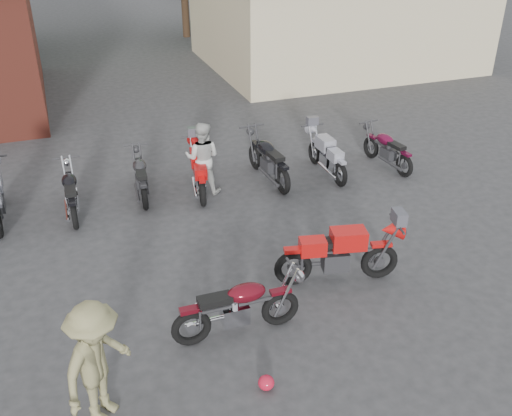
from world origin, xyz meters
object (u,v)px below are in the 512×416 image
object	(u,v)px
person_tan	(97,363)
sportbike	(340,251)
row_bike_2	(71,190)
row_bike_7	(387,147)
person_light	(202,158)
vintage_motorcycle	(239,304)
row_bike_4	(199,168)
row_bike_3	(141,174)
row_bike_6	(327,153)
row_bike_5	(268,157)
helmet	(266,383)

from	to	relation	value
person_tan	sportbike	bearing A→B (deg)	-25.53
sportbike	row_bike_2	bearing A→B (deg)	147.55
person_tan	row_bike_7	bearing A→B (deg)	-10.15
person_light	row_bike_2	distance (m)	2.98
row_bike_2	row_bike_7	distance (m)	7.74
sportbike	person_light	world-z (taller)	person_light
vintage_motorcycle	sportbike	world-z (taller)	sportbike
vintage_motorcycle	row_bike_7	world-z (taller)	vintage_motorcycle
vintage_motorcycle	row_bike_4	distance (m)	5.15
person_light	row_bike_7	xyz separation A→B (m)	(4.77, -0.23, -0.32)
row_bike_3	row_bike_6	size ratio (longest dim) A/B	0.95
person_tan	row_bike_6	xyz separation A→B (m)	(6.13, 5.85, -0.35)
row_bike_6	row_bike_5	bearing A→B (deg)	83.20
helmet	person_light	size ratio (longest dim) A/B	0.14
row_bike_2	row_bike_7	bearing A→B (deg)	-90.37
vintage_motorcycle	row_bike_5	bearing A→B (deg)	65.23
helmet	person_tan	size ratio (longest dim) A/B	0.13
sportbike	helmet	size ratio (longest dim) A/B	9.32
vintage_motorcycle	person_light	world-z (taller)	person_light
person_tan	row_bike_5	bearing A→B (deg)	5.82
sportbike	row_bike_4	world-z (taller)	sportbike
sportbike	person_tan	world-z (taller)	person_tan
person_light	vintage_motorcycle	bearing A→B (deg)	107.99
row_bike_2	row_bike_3	distance (m)	1.60
person_tan	helmet	bearing A→B (deg)	-54.63
person_light	row_bike_3	size ratio (longest dim) A/B	0.93
vintage_motorcycle	person_light	size ratio (longest dim) A/B	1.18
row_bike_4	row_bike_7	size ratio (longest dim) A/B	1.08
person_tan	row_bike_5	distance (m)	7.60
helmet	row_bike_3	xyz separation A→B (m)	(-0.58, 6.55, 0.42)
person_tan	row_bike_2	world-z (taller)	person_tan
sportbike	helmet	bearing A→B (deg)	-124.93
row_bike_3	row_bike_6	world-z (taller)	row_bike_6
vintage_motorcycle	person_tan	world-z (taller)	person_tan
person_tan	row_bike_5	size ratio (longest dim) A/B	0.87
row_bike_7	row_bike_3	bearing A→B (deg)	77.73
person_light	row_bike_5	distance (m)	1.65
helmet	row_bike_7	world-z (taller)	row_bike_7
row_bike_5	row_bike_6	world-z (taller)	row_bike_5
sportbike	row_bike_5	world-z (taller)	sportbike
vintage_motorcycle	row_bike_7	xyz separation A→B (m)	(5.57, 4.81, -0.05)
vintage_motorcycle	row_bike_6	xyz separation A→B (m)	(3.93, 4.93, -0.02)
vintage_motorcycle	row_bike_2	distance (m)	5.45
sportbike	row_bike_2	world-z (taller)	sportbike
row_bike_3	row_bike_7	world-z (taller)	row_bike_7
row_bike_7	row_bike_4	bearing A→B (deg)	79.11
row_bike_3	row_bike_4	bearing A→B (deg)	-95.18
sportbike	person_light	bearing A→B (deg)	119.45
vintage_motorcycle	person_light	xyz separation A→B (m)	(0.80, 5.04, 0.26)
row_bike_4	row_bike_5	world-z (taller)	row_bike_5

